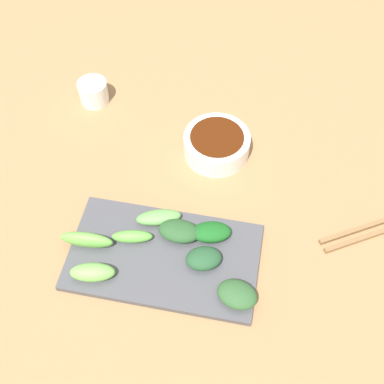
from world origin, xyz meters
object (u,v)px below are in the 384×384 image
serving_plate (164,257)px  tea_cup (93,92)px  sauce_bowl (217,144)px  chopsticks (381,227)px

serving_plate → tea_cup: tea_cup is taller
sauce_bowl → serving_plate: bearing=-11.2°
sauce_bowl → serving_plate: 0.25m
serving_plate → tea_cup: size_ratio=5.24×
sauce_bowl → tea_cup: size_ratio=2.10×
sauce_bowl → chopsticks: (0.12, 0.31, -0.02)m
chopsticks → tea_cup: 0.62m
tea_cup → serving_plate: bearing=33.9°
tea_cup → sauce_bowl: bearing=71.6°
serving_plate → chopsticks: size_ratio=1.49×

